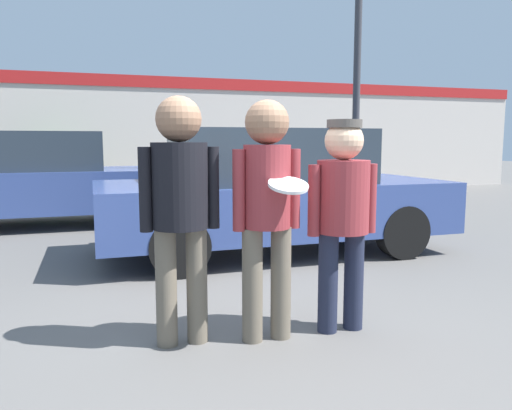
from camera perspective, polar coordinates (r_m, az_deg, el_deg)
name	(u,v)px	position (r m, az deg, el deg)	size (l,w,h in m)	color
ground_plane	(258,336)	(3.87, 0.28, -14.70)	(56.00, 56.00, 0.00)	#5B5956
storefront_building	(136,136)	(13.53, -13.50, 7.72)	(24.00, 0.22, 3.13)	beige
person_left	(180,197)	(3.52, -8.68, 0.96)	(0.56, 0.39, 1.76)	#665B4C
person_middle_with_frisbee	(267,199)	(3.55, 1.28, 0.68)	(0.51, 0.55, 1.74)	#665B4C
person_right	(343,206)	(3.80, 9.87, -0.07)	(0.56, 0.39, 1.61)	#1E2338
parked_car_near	(272,192)	(6.50, 1.82, 1.49)	(4.49, 1.93, 1.60)	#334784
parked_car_far	(40,180)	(9.32, -23.50, 2.65)	(4.26, 1.83, 1.61)	#334784
shrub	(43,171)	(12.60, -23.20, 3.57)	(1.52, 1.52, 1.52)	#285B2D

